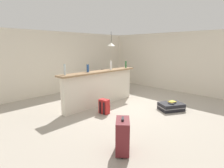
# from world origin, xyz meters

# --- Properties ---
(ground_plane) EXTENTS (13.00, 13.00, 0.05)m
(ground_plane) POSITION_xyz_m (0.00, 0.00, -0.03)
(ground_plane) COLOR #ADA393
(wall_back) EXTENTS (6.60, 0.10, 2.50)m
(wall_back) POSITION_xyz_m (0.00, 3.05, 1.25)
(wall_back) COLOR silver
(wall_back) RESTS_ON ground_plane
(wall_right) EXTENTS (0.10, 6.00, 2.50)m
(wall_right) POSITION_xyz_m (3.05, 0.30, 1.25)
(wall_right) COLOR silver
(wall_right) RESTS_ON ground_plane
(partition_half_wall) EXTENTS (2.80, 0.20, 1.09)m
(partition_half_wall) POSITION_xyz_m (-0.54, 0.59, 0.54)
(partition_half_wall) COLOR silver
(partition_half_wall) RESTS_ON ground_plane
(bar_countertop) EXTENTS (2.96, 0.40, 0.05)m
(bar_countertop) POSITION_xyz_m (-0.54, 0.59, 1.11)
(bar_countertop) COLOR #93704C
(bar_countertop) RESTS_ON partition_half_wall
(bottle_clear) EXTENTS (0.06, 0.06, 0.29)m
(bottle_clear) POSITION_xyz_m (-1.79, 0.65, 1.28)
(bottle_clear) COLOR silver
(bottle_clear) RESTS_ON bar_countertop
(bottle_blue) EXTENTS (0.07, 0.07, 0.23)m
(bottle_blue) POSITION_xyz_m (-0.99, 0.66, 1.25)
(bottle_blue) COLOR #284C89
(bottle_blue) RESTS_ON bar_countertop
(bottle_white) EXTENTS (0.07, 0.07, 0.30)m
(bottle_white) POSITION_xyz_m (-0.09, 0.55, 1.28)
(bottle_white) COLOR silver
(bottle_white) RESTS_ON bar_countertop
(bottle_green) EXTENTS (0.06, 0.06, 0.24)m
(bottle_green) POSITION_xyz_m (0.71, 0.56, 1.26)
(bottle_green) COLOR #2D6B38
(bottle_green) RESTS_ON bar_countertop
(dining_table) EXTENTS (1.10, 0.80, 0.74)m
(dining_table) POSITION_xyz_m (1.08, 1.66, 0.65)
(dining_table) COLOR #4C331E
(dining_table) RESTS_ON ground_plane
(dining_chair_near_partition) EXTENTS (0.48, 0.48, 0.93)m
(dining_chair_near_partition) POSITION_xyz_m (1.08, 1.10, 0.52)
(dining_chair_near_partition) COLOR black
(dining_chair_near_partition) RESTS_ON ground_plane
(dining_chair_far_side) EXTENTS (0.48, 0.48, 0.93)m
(dining_chair_far_side) POSITION_xyz_m (1.08, 2.15, 0.52)
(dining_chair_far_side) COLOR black
(dining_chair_far_side) RESTS_ON ground_plane
(pendant_lamp) EXTENTS (0.34, 0.34, 0.62)m
(pendant_lamp) POSITION_xyz_m (1.03, 1.63, 1.99)
(pendant_lamp) COLOR black
(suitcase_flat_black) EXTENTS (0.88, 0.77, 0.22)m
(suitcase_flat_black) POSITION_xyz_m (0.61, -1.34, 0.11)
(suitcase_flat_black) COLOR black
(suitcase_flat_black) RESTS_ON ground_plane
(backpack_red) EXTENTS (0.28, 0.30, 0.42)m
(backpack_red) POSITION_xyz_m (-1.01, -0.08, 0.20)
(backpack_red) COLOR red
(backpack_red) RESTS_ON ground_plane
(suitcase_upright_maroon) EXTENTS (0.49, 0.47, 0.67)m
(suitcase_upright_maroon) POSITION_xyz_m (-2.12, -1.74, 0.33)
(suitcase_upright_maroon) COLOR maroon
(suitcase_upright_maroon) RESTS_ON ground_plane
(book_stack) EXTENTS (0.31, 0.23, 0.05)m
(book_stack) POSITION_xyz_m (0.60, -1.36, 0.25)
(book_stack) COLOR black
(book_stack) RESTS_ON suitcase_flat_black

